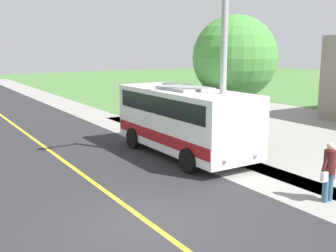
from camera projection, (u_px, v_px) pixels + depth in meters
ground_plane at (148, 223)px, 10.62m from camera, size 120.00×120.00×0.00m
road_surface at (148, 223)px, 10.61m from camera, size 8.00×100.00×0.01m
sidewalk at (289, 187)px, 13.32m from camera, size 2.40×100.00×0.01m
road_centre_line at (148, 222)px, 10.61m from camera, size 0.16×100.00×0.00m
shuttle_bus_front at (184, 118)px, 16.92m from camera, size 2.80×7.01×2.83m
pedestrian_with_bags at (329, 170)px, 11.89m from camera, size 0.72×0.34×1.77m
street_light_pole at (222, 44)px, 14.94m from camera, size 1.97×0.24×8.21m
tree_curbside at (235, 58)px, 18.16m from camera, size 3.72×3.72×5.80m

